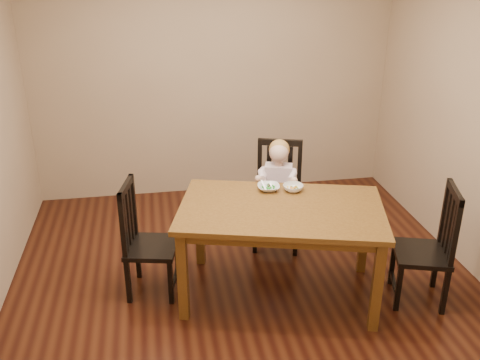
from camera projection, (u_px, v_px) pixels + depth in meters
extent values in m
cube|color=#3D1B0C|center=(246.00, 282.00, 4.62)|extent=(4.00, 4.00, 0.01)
cube|color=#998061|center=(214.00, 77.00, 5.90)|extent=(4.00, 0.01, 2.70)
cube|color=#998061|center=(331.00, 280.00, 2.28)|extent=(4.00, 0.01, 2.70)
cube|color=#4B3111|center=(281.00, 210.00, 4.18)|extent=(1.79, 1.34, 0.04)
cube|color=#4B3111|center=(281.00, 217.00, 4.20)|extent=(1.63, 1.18, 0.08)
cube|color=#4B3111|center=(183.00, 276.00, 4.03)|extent=(0.09, 0.09, 0.75)
cube|color=#4B3111|center=(377.00, 287.00, 3.91)|extent=(0.09, 0.09, 0.75)
cube|color=#4B3111|center=(200.00, 226.00, 4.77)|extent=(0.09, 0.09, 0.75)
cube|color=#4B3111|center=(364.00, 233.00, 4.64)|extent=(0.09, 0.09, 0.75)
cube|color=black|center=(277.00, 204.00, 5.05)|extent=(0.54, 0.53, 0.04)
cube|color=black|center=(297.00, 218.00, 5.28)|extent=(0.05, 0.05, 0.41)
cube|color=black|center=(259.00, 216.00, 5.32)|extent=(0.05, 0.05, 0.41)
cube|color=black|center=(296.00, 236.00, 4.95)|extent=(0.05, 0.05, 0.41)
cube|color=black|center=(255.00, 233.00, 5.00)|extent=(0.05, 0.05, 0.41)
cube|color=black|center=(299.00, 169.00, 5.07)|extent=(0.05, 0.05, 0.57)
cube|color=black|center=(260.00, 167.00, 5.11)|extent=(0.05, 0.05, 0.57)
cube|color=black|center=(280.00, 142.00, 4.99)|extent=(0.41, 0.16, 0.06)
cube|color=black|center=(290.00, 171.00, 5.09)|extent=(0.05, 0.03, 0.49)
cube|color=black|center=(279.00, 171.00, 5.10)|extent=(0.05, 0.03, 0.49)
cube|color=black|center=(269.00, 170.00, 5.11)|extent=(0.05, 0.03, 0.49)
cube|color=black|center=(152.00, 247.00, 4.36)|extent=(0.48, 0.50, 0.04)
cube|color=black|center=(138.00, 258.00, 4.62)|extent=(0.05, 0.05, 0.39)
cube|color=black|center=(128.00, 281.00, 4.29)|extent=(0.05, 0.05, 0.39)
cube|color=black|center=(178.00, 258.00, 4.61)|extent=(0.05, 0.05, 0.39)
cube|color=black|center=(171.00, 283.00, 4.27)|extent=(0.05, 0.05, 0.39)
cube|color=black|center=(133.00, 205.00, 4.42)|extent=(0.05, 0.05, 0.55)
cube|color=black|center=(123.00, 226.00, 4.08)|extent=(0.05, 0.05, 0.55)
cube|color=black|center=(126.00, 187.00, 4.15)|extent=(0.12, 0.40, 0.06)
cube|color=black|center=(131.00, 213.00, 4.35)|extent=(0.03, 0.05, 0.47)
cube|color=black|center=(128.00, 218.00, 4.26)|extent=(0.03, 0.05, 0.47)
cube|color=black|center=(126.00, 224.00, 4.17)|extent=(0.03, 0.05, 0.47)
cube|color=black|center=(421.00, 254.00, 4.25)|extent=(0.52, 0.53, 0.04)
cube|color=black|center=(445.00, 292.00, 4.15)|extent=(0.05, 0.05, 0.40)
cube|color=black|center=(435.00, 266.00, 4.48)|extent=(0.05, 0.05, 0.40)
cube|color=black|center=(398.00, 289.00, 4.19)|extent=(0.05, 0.05, 0.40)
cube|color=black|center=(392.00, 263.00, 4.53)|extent=(0.05, 0.05, 0.40)
cube|color=black|center=(456.00, 233.00, 3.94)|extent=(0.05, 0.05, 0.56)
cube|color=black|center=(445.00, 211.00, 4.28)|extent=(0.05, 0.05, 0.56)
cube|color=black|center=(455.00, 192.00, 4.01)|extent=(0.16, 0.40, 0.06)
cube|color=black|center=(452.00, 231.00, 4.03)|extent=(0.03, 0.05, 0.48)
cube|color=black|center=(449.00, 225.00, 4.12)|extent=(0.03, 0.05, 0.48)
cube|color=black|center=(447.00, 219.00, 4.21)|extent=(0.03, 0.05, 0.48)
imported|color=silver|center=(269.00, 188.00, 4.46)|extent=(0.20, 0.20, 0.05)
imported|color=silver|center=(293.00, 188.00, 4.44)|extent=(0.20, 0.20, 0.05)
cube|color=silver|center=(264.00, 185.00, 4.43)|extent=(0.03, 0.13, 0.05)
cube|color=silver|center=(264.00, 187.00, 4.44)|extent=(0.03, 0.04, 0.01)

